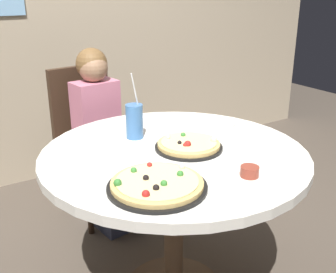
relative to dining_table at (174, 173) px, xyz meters
name	(u,v)px	position (x,y,z in m)	size (l,w,h in m)	color
dining_table	(174,173)	(0.00, 0.00, 0.00)	(1.15, 1.15, 0.75)	silver
chair_wooden	(89,134)	(-0.01, 0.97, -0.11)	(0.45, 0.45, 0.95)	#382619
diner_child	(104,149)	(0.01, 0.78, -0.16)	(0.29, 0.42, 1.08)	#3F4766
pizza_veggie	(189,145)	(0.07, -0.01, 0.12)	(0.30, 0.30, 0.05)	black
pizza_cheese	(157,184)	(-0.24, -0.26, 0.12)	(0.36, 0.36, 0.05)	black
soda_cup	(134,121)	(-0.07, 0.23, 0.19)	(0.08, 0.08, 0.31)	#3F72B2
sauce_bowl	(250,171)	(0.10, -0.36, 0.13)	(0.07, 0.07, 0.04)	brown
plate_small	(218,123)	(0.38, 0.18, 0.11)	(0.18, 0.18, 0.01)	white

